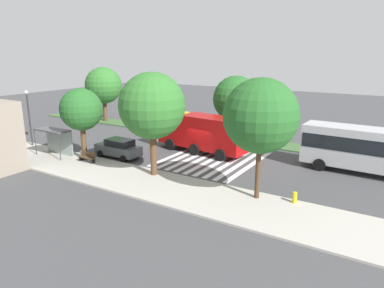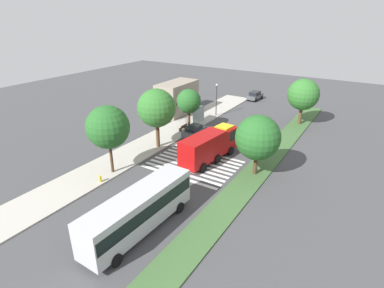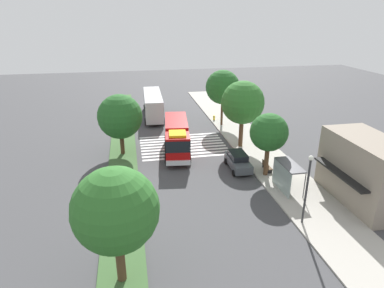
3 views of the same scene
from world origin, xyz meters
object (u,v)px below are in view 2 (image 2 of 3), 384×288
(sidewalk_tree_center, at_px, (189,101))
(parked_car_mid, at_px, (255,95))
(fire_truck, at_px, (211,144))
(median_tree_far_west, at_px, (258,138))
(street_lamp, at_px, (216,97))
(median_tree_west, at_px, (303,95))
(sidewalk_tree_far_west, at_px, (108,127))
(transit_bus, at_px, (139,209))
(sidewalk_tree_west, at_px, (157,108))
(bus_stop_shelter, at_px, (197,112))
(fire_hydrant, at_px, (100,179))
(parked_car_west, at_px, (194,131))
(bench_near_shelter, at_px, (183,127))

(sidewalk_tree_center, bearing_deg, parked_car_mid, -5.70)
(fire_truck, bearing_deg, median_tree_far_west, -91.11)
(street_lamp, relative_size, median_tree_west, 0.76)
(fire_truck, bearing_deg, sidewalk_tree_far_west, 145.63)
(transit_bus, xyz_separation_m, sidewalk_tree_west, (14.50, 9.25, 3.32))
(fire_truck, bearing_deg, sidewalk_tree_center, 53.54)
(parked_car_mid, relative_size, bus_stop_shelter, 1.25)
(median_tree_west, height_order, fire_hydrant, median_tree_west)
(median_tree_west, bearing_deg, median_tree_far_west, 180.00)
(sidewalk_tree_center, bearing_deg, transit_bus, -157.43)
(parked_car_mid, xyz_separation_m, sidewalk_tree_far_west, (-38.20, 2.20, 4.64))
(parked_car_west, xyz_separation_m, sidewalk_tree_far_west, (-14.21, 2.20, 4.63))
(sidewalk_tree_far_west, distance_m, median_tree_far_west, 16.11)
(sidewalk_tree_west, bearing_deg, median_tree_west, -35.74)
(transit_bus, distance_m, sidewalk_tree_west, 17.51)
(sidewalk_tree_center, bearing_deg, sidewalk_tree_west, -180.00)
(transit_bus, xyz_separation_m, median_tree_west, (33.77, -4.63, 2.78))
(fire_truck, distance_m, bench_near_shelter, 10.53)
(parked_car_west, distance_m, bench_near_shelter, 2.92)
(transit_bus, distance_m, sidewalk_tree_center, 24.21)
(bus_stop_shelter, bearing_deg, transit_bus, -159.03)
(sidewalk_tree_center, bearing_deg, bus_stop_shelter, 8.73)
(sidewalk_tree_west, xyz_separation_m, median_tree_far_west, (-0.33, -13.87, -0.99))
(parked_car_mid, distance_m, sidewalk_tree_far_west, 38.55)
(median_tree_west, bearing_deg, parked_car_west, 139.20)
(parked_car_mid, height_order, street_lamp, street_lamp)
(bus_stop_shelter, xyz_separation_m, median_tree_west, (8.39, -14.36, 3.04))
(transit_bus, relative_size, street_lamp, 2.01)
(fire_truck, relative_size, median_tree_west, 1.32)
(transit_bus, xyz_separation_m, bus_stop_shelter, (25.38, 9.73, -0.26))
(street_lamp, height_order, median_tree_far_west, median_tree_far_west)
(parked_car_west, distance_m, sidewalk_tree_center, 4.69)
(sidewalk_tree_west, distance_m, fire_hydrant, 11.88)
(fire_truck, relative_size, fire_hydrant, 13.71)
(sidewalk_tree_west, bearing_deg, sidewalk_tree_far_west, 180.00)
(parked_car_west, distance_m, parked_car_mid, 24.00)
(median_tree_far_west, height_order, fire_hydrant, median_tree_far_west)
(parked_car_mid, height_order, transit_bus, transit_bus)
(sidewalk_tree_west, relative_size, fire_hydrant, 11.20)
(bench_near_shelter, xyz_separation_m, sidewalk_tree_west, (-6.88, -0.48, 4.88))
(median_tree_far_west, bearing_deg, bench_near_shelter, 63.33)
(sidewalk_tree_west, distance_m, median_tree_far_west, 13.91)
(fire_truck, xyz_separation_m, sidewalk_tree_center, (7.25, 7.77, 2.49))
(bench_near_shelter, relative_size, sidewalk_tree_west, 0.20)
(street_lamp, relative_size, sidewalk_tree_far_west, 0.72)
(street_lamp, bearing_deg, parked_car_mid, -7.41)
(bench_near_shelter, relative_size, median_tree_west, 0.22)
(sidewalk_tree_far_west, relative_size, median_tree_far_west, 1.14)
(sidewalk_tree_west, height_order, median_tree_far_west, sidewalk_tree_west)
(parked_car_mid, relative_size, median_tree_west, 0.60)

